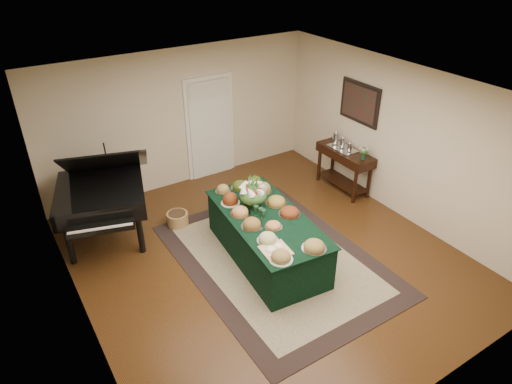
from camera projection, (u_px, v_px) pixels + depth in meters
ground at (266, 257)px, 7.29m from camera, size 6.00×6.00×0.00m
area_rug at (276, 259)px, 7.22m from camera, size 2.68×3.75×0.01m
kitchen_doorway at (210, 129)px, 9.21m from camera, size 1.05×0.07×2.10m
buffet_table at (266, 237)px, 7.09m from camera, size 1.31×2.41×0.76m
food_platters at (262, 212)px, 6.95m from camera, size 1.12×2.33×0.14m
cutting_board at (275, 249)px, 6.18m from camera, size 0.41×0.41×0.10m
green_goblets at (260, 213)px, 6.84m from camera, size 0.11×0.22×0.18m
floral_centerpiece at (253, 192)px, 7.04m from camera, size 0.45×0.45×0.45m
grand_piano at (101, 194)px, 7.32m from camera, size 1.82×1.92×1.69m
wicker_basket at (178, 219)px, 8.01m from camera, size 0.37×0.37×0.23m
mahogany_sideboard at (345, 159)px, 8.85m from camera, size 0.45×1.24×0.84m
tea_service at (342, 142)px, 8.78m from camera, size 0.34×0.58×0.30m
pink_bouquet at (364, 151)px, 8.33m from camera, size 0.20×0.20×0.25m
wall_painting at (360, 103)px, 8.39m from camera, size 0.05×0.95×0.75m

